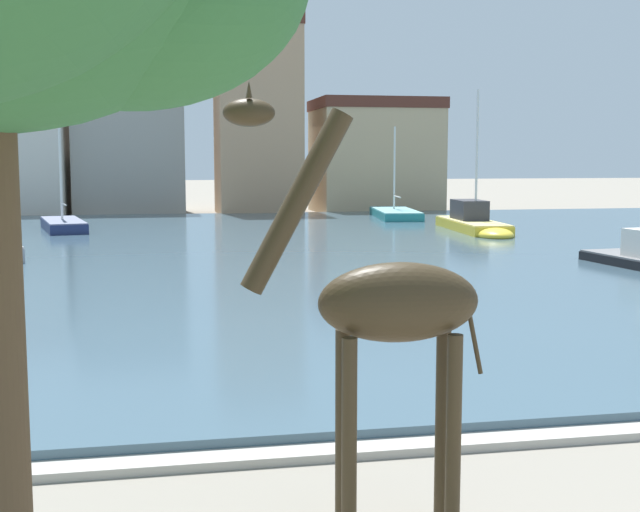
{
  "coord_description": "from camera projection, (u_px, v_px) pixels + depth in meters",
  "views": [
    {
      "loc": [
        -3.36,
        -3.8,
        3.97
      ],
      "look_at": [
        -0.47,
        10.98,
        2.2
      ],
      "focal_mm": 46.76,
      "sensor_mm": 36.0,
      "label": 1
    }
  ],
  "objects": [
    {
      "name": "harbor_water",
      "position": [
        242.0,
        253.0,
        33.99
      ],
      "size": [
        76.23,
        45.94,
        0.25
      ],
      "primitive_type": "cube",
      "color": "#3D5666",
      "rests_on": "ground"
    },
    {
      "name": "quay_edge_coping",
      "position": [
        413.0,
        446.0,
        11.37
      ],
      "size": [
        76.23,
        0.5,
        0.12
      ],
      "primitive_type": "cube",
      "color": "#ADA89E",
      "rests_on": "ground"
    },
    {
      "name": "giraffe_statue",
      "position": [
        385.0,
        311.0,
        8.57
      ],
      "size": [
        2.7,
        0.73,
        4.71
      ],
      "color": "#382B19",
      "rests_on": "ground"
    },
    {
      "name": "sailboat_teal",
      "position": [
        393.0,
        215.0,
        53.01
      ],
      "size": [
        3.28,
        8.61,
        5.95
      ],
      "color": "teal",
      "rests_on": "ground"
    },
    {
      "name": "sailboat_navy",
      "position": [
        62.0,
        226.0,
        43.86
      ],
      "size": [
        3.11,
        7.31,
        6.74
      ],
      "color": "navy",
      "rests_on": "ground"
    },
    {
      "name": "sailboat_yellow",
      "position": [
        475.0,
        225.0,
        42.53
      ],
      "size": [
        2.54,
        8.63,
        7.4
      ],
      "color": "gold",
      "rests_on": "ground"
    },
    {
      "name": "townhouse_tall_gabled",
      "position": [
        22.0,
        150.0,
        57.64
      ],
      "size": [
        6.17,
        7.91,
        9.1
      ],
      "color": "beige",
      "rests_on": "ground"
    },
    {
      "name": "townhouse_end_terrace",
      "position": [
        129.0,
        136.0,
        59.54
      ],
      "size": [
        7.75,
        7.14,
        11.03
      ],
      "color": "gray",
      "rests_on": "ground"
    },
    {
      "name": "townhouse_narrow_midrow",
      "position": [
        257.0,
        117.0,
        59.18
      ],
      "size": [
        5.81,
        7.0,
        13.73
      ],
      "color": "tan",
      "rests_on": "ground"
    },
    {
      "name": "townhouse_corner_house",
      "position": [
        375.0,
        156.0,
        61.7
      ],
      "size": [
        8.93,
        7.34,
        8.28
      ],
      "color": "tan",
      "rests_on": "ground"
    }
  ]
}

